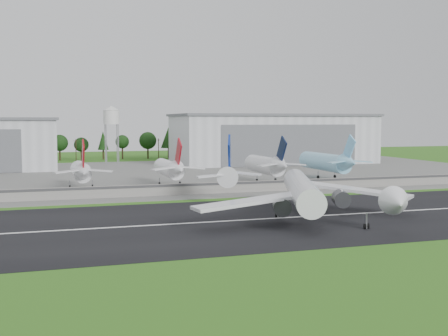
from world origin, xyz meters
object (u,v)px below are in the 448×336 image
object	(u,v)px
parked_jet_red_a	(81,171)
parked_jet_red_b	(171,169)
main_airliner	(303,196)
parked_jet_skyblue	(328,162)
parked_jet_navy	(268,165)

from	to	relation	value
parked_jet_red_a	parked_jet_red_b	world-z (taller)	parked_jet_red_b
main_airliner	parked_jet_red_b	distance (m)	68.83
main_airliner	parked_jet_skyblue	size ratio (longest dim) A/B	1.54
main_airliner	parked_jet_red_a	distance (m)	80.42
parked_jet_red_b	parked_jet_skyblue	world-z (taller)	parked_jet_skyblue
parked_jet_red_b	parked_jet_navy	distance (m)	34.60
parked_jet_red_b	parked_jet_skyblue	xyz separation A→B (m)	(60.85, 5.07, 0.46)
parked_jet_skyblue	parked_jet_navy	bearing A→B (deg)	-169.16
parked_jet_navy	parked_jet_red_a	bearing A→B (deg)	-179.94
parked_jet_red_a	parked_jet_skyblue	world-z (taller)	parked_jet_skyblue
parked_jet_red_a	parked_jet_navy	distance (m)	63.26
parked_jet_red_b	parked_jet_skyblue	bearing A→B (deg)	4.76
parked_jet_red_b	parked_jet_navy	bearing A→B (deg)	0.07
parked_jet_red_b	parked_jet_red_a	bearing A→B (deg)	-179.96
parked_jet_red_a	parked_jet_red_b	xyz separation A→B (m)	(28.66, 0.02, 0.11)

